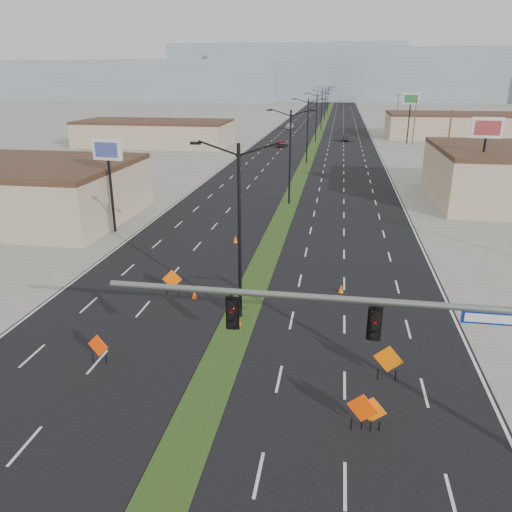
% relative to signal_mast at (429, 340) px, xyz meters
% --- Properties ---
extents(ground, '(600.00, 600.00, 0.00)m').
position_rel_signal_mast_xyz_m(ground, '(-8.56, -2.00, -4.79)').
color(ground, gray).
rests_on(ground, ground).
extents(road_surface, '(25.00, 400.00, 0.02)m').
position_rel_signal_mast_xyz_m(road_surface, '(-8.56, 98.00, -4.79)').
color(road_surface, black).
rests_on(road_surface, ground).
extents(median_strip, '(2.00, 400.00, 0.04)m').
position_rel_signal_mast_xyz_m(median_strip, '(-8.56, 98.00, -4.79)').
color(median_strip, '#274318').
rests_on(median_strip, ground).
extents(building_sw_far, '(30.00, 14.00, 4.50)m').
position_rel_signal_mast_xyz_m(building_sw_far, '(-40.56, 83.00, -2.54)').
color(building_sw_far, tan).
rests_on(building_sw_far, ground).
extents(building_se_far, '(44.00, 16.00, 5.00)m').
position_rel_signal_mast_xyz_m(building_se_far, '(29.44, 108.00, -2.29)').
color(building_se_far, tan).
rests_on(building_se_far, ground).
extents(mesa_west, '(180.00, 50.00, 22.00)m').
position_rel_signal_mast_xyz_m(mesa_west, '(-128.56, 278.00, 6.21)').
color(mesa_west, gray).
rests_on(mesa_west, ground).
extents(mesa_center, '(220.00, 50.00, 28.00)m').
position_rel_signal_mast_xyz_m(mesa_center, '(31.44, 298.00, 9.21)').
color(mesa_center, gray).
rests_on(mesa_center, ground).
extents(mesa_backdrop, '(140.00, 50.00, 32.00)m').
position_rel_signal_mast_xyz_m(mesa_backdrop, '(-38.56, 318.00, 11.21)').
color(mesa_backdrop, gray).
rests_on(mesa_backdrop, ground).
extents(signal_mast, '(16.30, 0.60, 8.00)m').
position_rel_signal_mast_xyz_m(signal_mast, '(0.00, 0.00, 0.00)').
color(signal_mast, slate).
rests_on(signal_mast, ground).
extents(streetlight_0, '(5.15, 0.24, 10.02)m').
position_rel_signal_mast_xyz_m(streetlight_0, '(-8.56, 10.00, 0.63)').
color(streetlight_0, black).
rests_on(streetlight_0, ground).
extents(streetlight_1, '(5.15, 0.24, 10.02)m').
position_rel_signal_mast_xyz_m(streetlight_1, '(-8.56, 38.00, 0.63)').
color(streetlight_1, black).
rests_on(streetlight_1, ground).
extents(streetlight_2, '(5.15, 0.24, 10.02)m').
position_rel_signal_mast_xyz_m(streetlight_2, '(-8.56, 66.00, 0.63)').
color(streetlight_2, black).
rests_on(streetlight_2, ground).
extents(streetlight_3, '(5.15, 0.24, 10.02)m').
position_rel_signal_mast_xyz_m(streetlight_3, '(-8.56, 94.00, 0.63)').
color(streetlight_3, black).
rests_on(streetlight_3, ground).
extents(streetlight_4, '(5.15, 0.24, 10.02)m').
position_rel_signal_mast_xyz_m(streetlight_4, '(-8.56, 122.00, 0.63)').
color(streetlight_4, black).
rests_on(streetlight_4, ground).
extents(streetlight_5, '(5.15, 0.24, 10.02)m').
position_rel_signal_mast_xyz_m(streetlight_5, '(-8.56, 150.00, 0.63)').
color(streetlight_5, black).
rests_on(streetlight_5, ground).
extents(streetlight_6, '(5.15, 0.24, 10.02)m').
position_rel_signal_mast_xyz_m(streetlight_6, '(-8.56, 178.00, 0.63)').
color(streetlight_6, black).
rests_on(streetlight_6, ground).
extents(utility_pole_1, '(1.60, 0.20, 9.00)m').
position_rel_signal_mast_xyz_m(utility_pole_1, '(11.44, 58.00, -0.12)').
color(utility_pole_1, '#4C3823').
rests_on(utility_pole_1, ground).
extents(utility_pole_2, '(1.60, 0.20, 9.00)m').
position_rel_signal_mast_xyz_m(utility_pole_2, '(11.44, 93.00, -0.12)').
color(utility_pole_2, '#4C3823').
rests_on(utility_pole_2, ground).
extents(utility_pole_3, '(1.60, 0.20, 9.00)m').
position_rel_signal_mast_xyz_m(utility_pole_3, '(11.44, 128.00, -0.12)').
color(utility_pole_3, '#4C3823').
rests_on(utility_pole_3, ground).
extents(car_left, '(2.02, 3.95, 1.29)m').
position_rel_signal_mast_xyz_m(car_left, '(-15.01, 84.92, -4.15)').
color(car_left, maroon).
rests_on(car_left, ground).
extents(car_mid, '(1.51, 4.16, 1.36)m').
position_rel_signal_mast_xyz_m(car_mid, '(-2.14, 96.95, -4.11)').
color(car_mid, black).
rests_on(car_mid, ground).
extents(car_far, '(2.32, 4.96, 1.40)m').
position_rel_signal_mast_xyz_m(car_far, '(-16.98, 121.90, -4.09)').
color(car_far, '#A6AAB0').
rests_on(car_far, ground).
extents(construction_sign_1, '(1.16, 0.31, 1.58)m').
position_rel_signal_mast_xyz_m(construction_sign_1, '(-14.38, 3.94, -3.87)').
color(construction_sign_1, '#FF3D05').
rests_on(construction_sign_1, ground).
extents(construction_sign_2, '(1.27, 0.20, 1.69)m').
position_rel_signal_mast_xyz_m(construction_sign_2, '(-13.46, 12.42, -3.79)').
color(construction_sign_2, '#F35705').
rests_on(construction_sign_2, ground).
extents(construction_sign_3, '(1.13, 0.34, 1.54)m').
position_rel_signal_mast_xyz_m(construction_sign_3, '(-1.56, 1.08, -3.89)').
color(construction_sign_3, orange).
rests_on(construction_sign_3, ground).
extents(construction_sign_4, '(1.22, 0.44, 1.69)m').
position_rel_signal_mast_xyz_m(construction_sign_4, '(-1.94, 1.00, -3.80)').
color(construction_sign_4, '#EF4105').
rests_on(construction_sign_4, ground).
extents(construction_sign_5, '(1.31, 0.40, 1.80)m').
position_rel_signal_mast_xyz_m(construction_sign_5, '(-0.65, 4.73, -3.73)').
color(construction_sign_5, '#F16305').
rests_on(construction_sign_5, ground).
extents(cone_0, '(0.35, 0.35, 0.55)m').
position_rel_signal_mast_xyz_m(cone_0, '(-11.92, 12.04, -4.52)').
color(cone_0, '#FF4105').
rests_on(cone_0, ground).
extents(cone_1, '(0.52, 0.52, 0.67)m').
position_rel_signal_mast_xyz_m(cone_1, '(-8.48, 8.93, -4.46)').
color(cone_1, '#F54405').
rests_on(cone_1, ground).
extents(cone_2, '(0.38, 0.38, 0.57)m').
position_rel_signal_mast_xyz_m(cone_2, '(-2.77, 14.46, -4.51)').
color(cone_2, '#E46304').
rests_on(cone_2, ground).
extents(cone_3, '(0.49, 0.49, 0.64)m').
position_rel_signal_mast_xyz_m(cone_3, '(-11.63, 23.49, -4.47)').
color(cone_3, '#DE5904').
rests_on(cone_3, ground).
extents(pole_sign_west, '(2.71, 0.72, 8.25)m').
position_rel_signal_mast_xyz_m(pole_sign_west, '(-23.05, 24.91, 1.86)').
color(pole_sign_west, black).
rests_on(pole_sign_west, ground).
extents(pole_sign_east_near, '(3.09, 0.56, 9.42)m').
position_rel_signal_mast_xyz_m(pole_sign_east_near, '(11.24, 39.03, 2.89)').
color(pole_sign_east_near, black).
rests_on(pole_sign_east_near, ground).
extents(pole_sign_east_far, '(3.28, 1.14, 10.09)m').
position_rel_signal_mast_xyz_m(pole_sign_east_far, '(10.56, 94.90, 3.48)').
color(pole_sign_east_far, black).
rests_on(pole_sign_east_far, ground).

